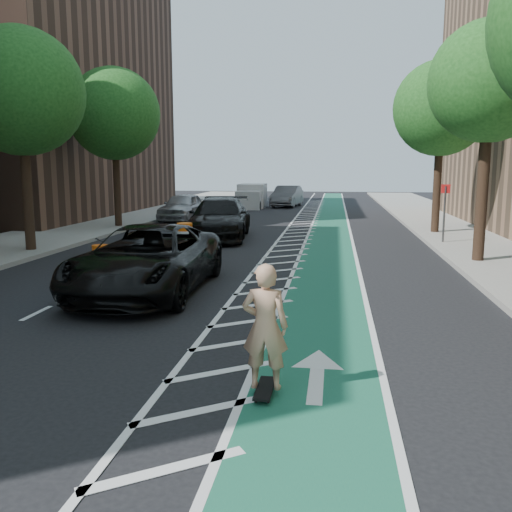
% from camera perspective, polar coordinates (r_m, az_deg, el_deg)
% --- Properties ---
extents(ground, '(120.00, 120.00, 0.00)m').
position_cam_1_polar(ground, '(11.60, -8.20, -6.60)').
color(ground, black).
rests_on(ground, ground).
extents(bike_lane, '(2.00, 90.00, 0.01)m').
position_cam_1_polar(bike_lane, '(20.92, 7.59, 0.59)').
color(bike_lane, '#185445').
rests_on(bike_lane, ground).
extents(buffer_strip, '(1.40, 90.00, 0.01)m').
position_cam_1_polar(buffer_strip, '(20.99, 3.50, 0.68)').
color(buffer_strip, silver).
rests_on(buffer_strip, ground).
extents(sidewalk_right, '(5.00, 90.00, 0.15)m').
position_cam_1_polar(sidewalk_right, '(21.84, 24.91, 0.35)').
color(sidewalk_right, gray).
rests_on(sidewalk_right, ground).
extents(sidewalk_left, '(5.00, 90.00, 0.15)m').
position_cam_1_polar(sidewalk_left, '(24.47, -23.12, 1.35)').
color(sidewalk_left, gray).
rests_on(sidewalk_left, ground).
extents(curb_right, '(0.12, 90.00, 0.16)m').
position_cam_1_polar(curb_right, '(21.26, 18.58, 0.52)').
color(curb_right, gray).
rests_on(curb_right, ground).
extents(curb_left, '(0.12, 90.00, 0.16)m').
position_cam_1_polar(curb_left, '(23.29, -17.96, 1.29)').
color(curb_left, gray).
rests_on(curb_left, ground).
extents(building_left_far, '(14.00, 22.00, 18.00)m').
position_cam_1_polar(building_left_far, '(40.81, -23.39, 16.85)').
color(building_left_far, brown).
rests_on(building_left_far, ground).
extents(tree_r_c, '(4.20, 4.20, 7.90)m').
position_cam_1_polar(tree_r_c, '(19.43, 23.13, 16.34)').
color(tree_r_c, '#382619').
rests_on(tree_r_c, ground).
extents(tree_l_c, '(4.20, 4.20, 7.90)m').
position_cam_1_polar(tree_l_c, '(21.89, -23.20, 15.47)').
color(tree_l_c, '#382619').
rests_on(tree_l_c, ground).
extents(tree_r_d, '(4.20, 4.20, 7.90)m').
position_cam_1_polar(tree_r_d, '(27.21, 18.76, 14.38)').
color(tree_r_d, '#382619').
rests_on(tree_r_d, ground).
extents(tree_l_d, '(4.20, 4.20, 7.90)m').
position_cam_1_polar(tree_l_d, '(29.02, -14.75, 14.23)').
color(tree_l_d, '#382619').
rests_on(tree_l_d, ground).
extents(sign_post, '(0.35, 0.08, 2.47)m').
position_cam_1_polar(sign_post, '(23.17, 19.22, 4.35)').
color(sign_post, '#4C4C4C').
rests_on(sign_post, ground).
extents(skateboard, '(0.24, 0.83, 0.11)m').
position_cam_1_polar(skateboard, '(7.84, 0.94, -13.79)').
color(skateboard, black).
rests_on(skateboard, ground).
extents(skateboarder, '(0.65, 0.43, 1.77)m').
position_cam_1_polar(skateboarder, '(7.53, 0.96, -7.42)').
color(skateboarder, tan).
rests_on(skateboarder, skateboard).
extents(suv_near, '(2.90, 6.16, 1.70)m').
position_cam_1_polar(suv_near, '(14.00, -11.36, -0.35)').
color(suv_near, black).
rests_on(suv_near, ground).
extents(suv_far, '(3.05, 6.35, 1.78)m').
position_cam_1_polar(suv_far, '(24.24, -3.87, 3.96)').
color(suv_far, black).
rests_on(suv_far, ground).
extents(car_silver, '(2.19, 4.89, 1.63)m').
position_cam_1_polar(car_silver, '(32.69, -7.70, 5.17)').
color(car_silver, '#A8AAAE').
rests_on(car_silver, ground).
extents(car_grey, '(2.36, 5.23, 1.67)m').
position_cam_1_polar(car_grey, '(43.72, 3.29, 6.30)').
color(car_grey, '#5A5A5F').
rests_on(car_grey, ground).
extents(box_truck, '(2.07, 4.45, 1.84)m').
position_cam_1_polar(box_truck, '(42.26, -0.48, 6.23)').
color(box_truck, beige).
rests_on(box_truck, ground).
extents(barrel_a, '(0.61, 0.61, 0.83)m').
position_cam_1_polar(barrel_a, '(17.11, -16.05, -0.33)').
color(barrel_a, '#E5560C').
rests_on(barrel_a, ground).
extents(barrel_b, '(0.76, 0.76, 1.03)m').
position_cam_1_polar(barrel_b, '(21.15, -7.50, 2.00)').
color(barrel_b, orange).
rests_on(barrel_b, ground).
extents(barrel_c, '(0.64, 0.64, 0.87)m').
position_cam_1_polar(barrel_c, '(25.94, -4.28, 3.25)').
color(barrel_c, '#DC4D0B').
rests_on(barrel_c, ground).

